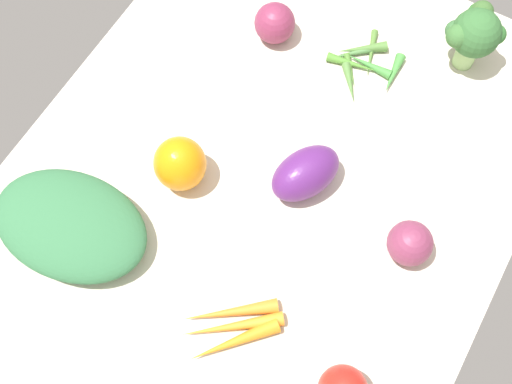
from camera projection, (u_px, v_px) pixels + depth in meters
The scene contains 9 objects.
tablecloth at pixel (256, 200), 106.08cm from camera, with size 104.00×76.00×2.00cm, color beige.
red_onion_near_basket at pixel (410, 243), 98.54cm from camera, with size 6.81×6.81×6.81cm, color #813352.
carrot_bunch at pixel (232, 327), 95.94cm from camera, with size 14.44×13.81×2.33cm.
red_onion_center at pixel (275, 23), 114.14cm from camera, with size 6.98×6.98×6.98cm, color #852E4E.
eggplant at pixel (305, 173), 102.77cm from camera, with size 11.65×7.31×7.31cm, color #5B2470.
broccoli_head at pixel (475, 32), 108.14cm from camera, with size 9.34×9.31×12.12cm.
okra_pile at pixel (364, 63), 114.12cm from camera, with size 15.39×13.03×1.89cm.
bell_pepper_orange at pixel (180, 164), 102.31cm from camera, with size 8.07×8.07×9.28cm, color orange.
leafy_greens_clump at pixel (70, 225), 99.92cm from camera, with size 24.23×16.65×6.36cm, color #347044.
Camera 1 is at (-35.66, -20.63, 98.76)cm, focal length 47.40 mm.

